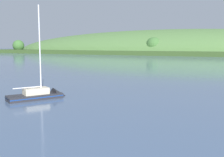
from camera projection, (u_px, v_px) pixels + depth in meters
The scene contains 2 objects.
far_shoreline_hill at pixel (168, 53), 259.36m from camera, with size 470.46×146.88×46.11m.
sailboat_near_mooring at pixel (42, 97), 39.75m from camera, with size 7.07×8.74×14.79m.
Camera 1 is at (19.92, 1.39, 7.76)m, focal length 43.22 mm.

